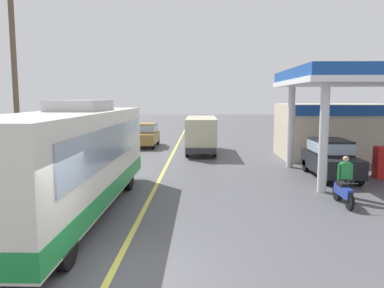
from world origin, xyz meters
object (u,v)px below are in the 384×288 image
at_px(pedestrian_by_shop, 338,160).
at_px(car_trailing_behind_bus, 146,134).
at_px(coach_bus_main, 73,162).
at_px(pedestrian_near_pump, 345,176).
at_px(minibus_opposing_lane, 201,132).
at_px(car_at_pump, 330,156).
at_px(motorcycle_parked_forecourt, 343,193).

height_order(pedestrian_by_shop, car_trailing_behind_bus, car_trailing_behind_bus).
height_order(coach_bus_main, car_trailing_behind_bus, coach_bus_main).
xyz_separation_m(pedestrian_by_shop, car_trailing_behind_bus, (-10.59, 11.77, 0.08)).
bearing_deg(pedestrian_near_pump, coach_bus_main, -168.87).
bearing_deg(minibus_opposing_lane, car_at_pump, -52.43).
bearing_deg(pedestrian_by_shop, pedestrian_near_pump, -106.43).
bearing_deg(motorcycle_parked_forecourt, minibus_opposing_lane, 111.65).
bearing_deg(car_at_pump, car_trailing_behind_bus, 132.97).
bearing_deg(car_at_pump, minibus_opposing_lane, 127.57).
xyz_separation_m(pedestrian_near_pump, pedestrian_by_shop, (1.02, 3.47, 0.00)).
bearing_deg(minibus_opposing_lane, coach_bus_main, -106.48).
relative_size(pedestrian_near_pump, pedestrian_by_shop, 1.00).
relative_size(coach_bus_main, minibus_opposing_lane, 1.80).
height_order(coach_bus_main, pedestrian_near_pump, coach_bus_main).
height_order(pedestrian_near_pump, pedestrian_by_shop, same).
distance_m(car_at_pump, motorcycle_parked_forecourt, 4.81).
bearing_deg(motorcycle_parked_forecourt, car_at_pump, 76.33).
bearing_deg(coach_bus_main, pedestrian_by_shop, 27.06).
bearing_deg(coach_bus_main, minibus_opposing_lane, 73.52).
relative_size(minibus_opposing_lane, motorcycle_parked_forecourt, 3.41).
xyz_separation_m(minibus_opposing_lane, motorcycle_parked_forecourt, (5.01, -12.63, -1.03)).
height_order(coach_bus_main, minibus_opposing_lane, coach_bus_main).
xyz_separation_m(coach_bus_main, car_at_pump, (10.25, 5.90, -0.71)).
relative_size(coach_bus_main, pedestrian_by_shop, 6.65).
bearing_deg(minibus_opposing_lane, pedestrian_by_shop, -53.62).
relative_size(minibus_opposing_lane, pedestrian_near_pump, 3.69).
xyz_separation_m(minibus_opposing_lane, pedestrian_near_pump, (5.29, -12.04, -0.54)).
height_order(motorcycle_parked_forecourt, pedestrian_by_shop, pedestrian_by_shop).
bearing_deg(car_trailing_behind_bus, motorcycle_parked_forecourt, -59.58).
distance_m(pedestrian_near_pump, car_trailing_behind_bus, 18.00).
height_order(minibus_opposing_lane, pedestrian_by_shop, minibus_opposing_lane).
bearing_deg(car_at_pump, pedestrian_by_shop, -73.92).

